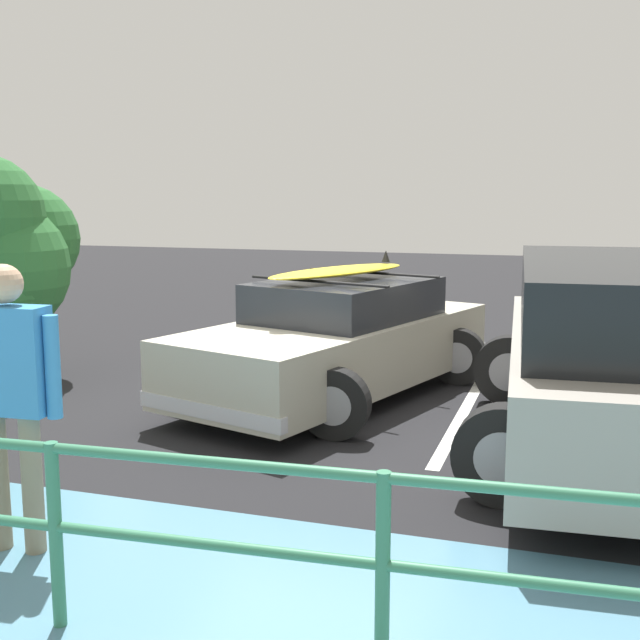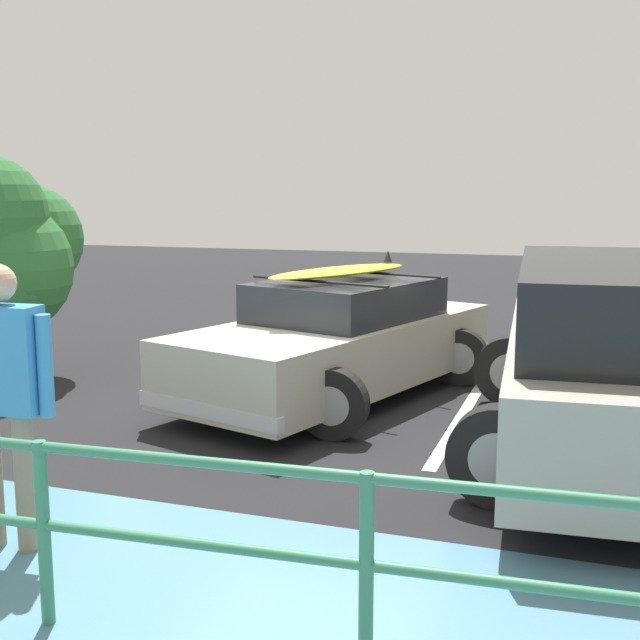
% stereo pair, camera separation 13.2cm
% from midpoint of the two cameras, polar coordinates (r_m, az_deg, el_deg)
% --- Properties ---
extents(ground_plane, '(44.00, 44.00, 0.02)m').
position_cam_midpoint_polar(ground_plane, '(8.24, -0.70, -6.77)').
color(ground_plane, black).
rests_on(ground_plane, ground).
extents(parking_stripe, '(0.12, 4.13, 0.00)m').
position_cam_midpoint_polar(parking_stripe, '(8.64, 10.86, -6.12)').
color(parking_stripe, silver).
rests_on(parking_stripe, ground).
extents(sedan_car, '(3.04, 4.52, 1.56)m').
position_cam_midpoint_polar(sedan_car, '(8.83, 1.82, -1.47)').
color(sedan_car, '#B7B29E').
rests_on(sedan_car, ground).
extents(suv_car, '(2.79, 5.06, 1.67)m').
position_cam_midpoint_polar(suv_car, '(7.30, 21.02, -2.37)').
color(suv_car, '#9E998E').
rests_on(suv_car, ground).
extents(person_bystander, '(0.71, 0.24, 1.82)m').
position_cam_midpoint_polar(person_bystander, '(5.31, -21.00, -4.05)').
color(person_bystander, gray).
rests_on(person_bystander, ground).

